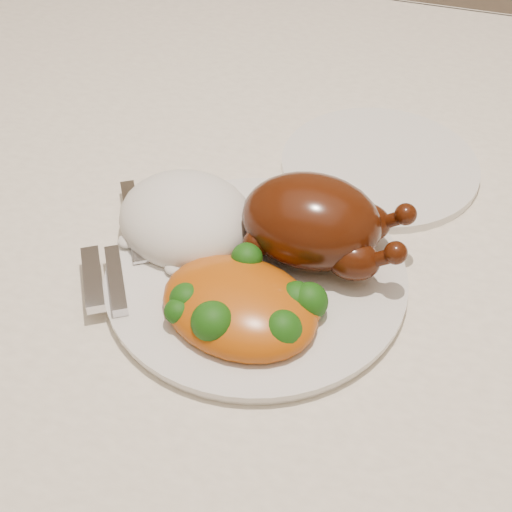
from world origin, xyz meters
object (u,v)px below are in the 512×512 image
(dining_table, at_px, (193,266))
(roast_chicken, at_px, (315,222))
(side_plate, at_px, (380,165))
(dinner_plate, at_px, (256,277))

(dining_table, bearing_deg, roast_chicken, -21.03)
(dining_table, relative_size, side_plate, 7.75)
(dining_table, xyz_separation_m, dinner_plate, (0.10, -0.09, 0.11))
(dining_table, relative_size, roast_chicken, 10.75)
(dining_table, height_order, roast_chicken, roast_chicken)
(dining_table, relative_size, dinner_plate, 6.11)
(side_plate, relative_size, roast_chicken, 1.39)
(dining_table, distance_m, side_plate, 0.23)
(dining_table, xyz_separation_m, roast_chicken, (0.15, -0.06, 0.15))
(dinner_plate, bearing_deg, roast_chicken, 42.67)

